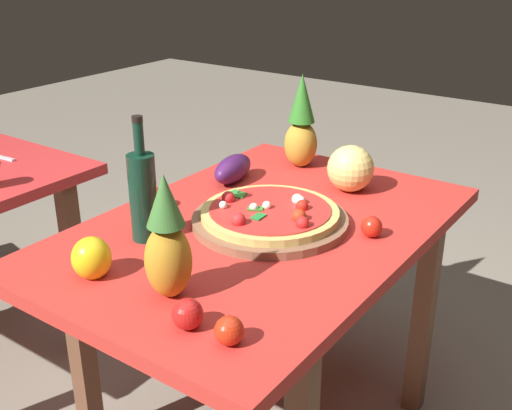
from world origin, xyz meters
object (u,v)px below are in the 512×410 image
pizza (270,212)px  pineapple_right (301,126)px  melon (350,168)px  tomato_at_corner (187,314)px  eggplant (233,169)px  wine_bottle (143,194)px  display_table (260,251)px  bell_pepper (92,258)px  tomato_by_bottle (152,198)px  pineapple_left (167,243)px  tomato_near_board (229,331)px  tomato_beside_pepper (371,227)px  pizza_board (270,221)px

pizza → pineapple_right: (0.49, 0.20, 0.11)m
melon → tomato_at_corner: 0.92m
eggplant → tomato_at_corner: bearing=-149.0°
wine_bottle → display_table: bearing=-39.0°
pineapple_right → bell_pepper: bearing=-179.6°
display_table → melon: 0.44m
tomato_by_bottle → pineapple_left: bearing=-131.6°
bell_pepper → tomato_near_board: size_ratio=1.73×
pineapple_left → pineapple_right: size_ratio=0.90×
pineapple_right → display_table: bearing=-161.0°
eggplant → pineapple_right: bearing=-21.9°
wine_bottle → pizza: bearing=-40.6°
pizza → pineapple_left: bearing=-176.6°
pineapple_left → melon: (0.84, -0.03, -0.06)m
pineapple_right → tomato_at_corner: pineapple_right is taller
pineapple_left → bell_pepper: bearing=101.2°
tomato_beside_pepper → wine_bottle: bearing=126.2°
display_table → bell_pepper: 0.53m
pizza_board → pizza: pizza is taller
pizza_board → pizza: 0.03m
tomato_beside_pepper → tomato_near_board: size_ratio=0.96×
display_table → bell_pepper: (-0.49, 0.17, 0.14)m
pizza → pineapple_right: size_ratio=1.19×
pineapple_left → pineapple_right: pineapple_right is taller
tomato_beside_pepper → tomato_by_bottle: size_ratio=0.85×
display_table → tomato_near_board: bearing=-151.2°
display_table → tomato_by_bottle: size_ratio=18.34×
pizza_board → bell_pepper: 0.54m
display_table → pizza_board: size_ratio=2.85×
pineapple_left → eggplant: bearing=26.0°
pineapple_right → melon: size_ratio=2.20×
wine_bottle → bell_pepper: wine_bottle is taller
pineapple_left → tomato_by_bottle: (0.35, 0.40, -0.10)m
display_table → tomato_near_board: (-0.52, -0.28, 0.12)m
eggplant → pizza: bearing=-126.1°
tomato_at_corner → tomato_beside_pepper: bearing=-11.1°
eggplant → pineapple_left: bearing=-154.0°
tomato_at_corner → tomato_near_board: (0.01, -0.11, -0.00)m
pineapple_right → eggplant: (-0.27, 0.11, -0.11)m
pineapple_left → eggplant: 0.76m
pineapple_right → eggplant: pineapple_right is taller
pineapple_right → tomato_beside_pepper: pineapple_right is taller
melon → tomato_near_board: bearing=-167.8°
tomato_at_corner → bell_pepper: bearing=84.1°
tomato_at_corner → pizza_board: bearing=15.8°
display_table → pizza_board: 0.11m
display_table → tomato_beside_pepper: (0.12, -0.30, 0.12)m
wine_bottle → tomato_by_bottle: size_ratio=4.93×
wine_bottle → pineapple_left: bearing=-125.4°
display_table → tomato_by_bottle: tomato_by_bottle is taller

